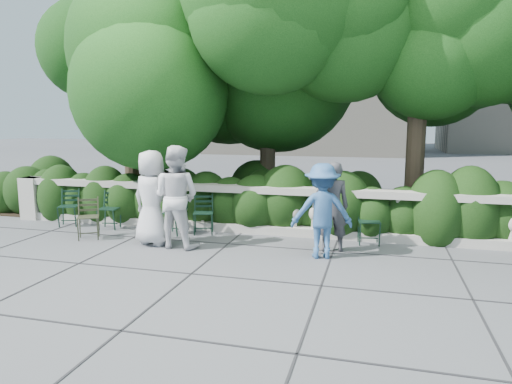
% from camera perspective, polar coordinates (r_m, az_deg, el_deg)
% --- Properties ---
extents(ground, '(90.00, 90.00, 0.00)m').
position_cam_1_polar(ground, '(7.94, -1.89, -8.23)').
color(ground, '#494A50').
rests_on(ground, ground).
extents(balustrade, '(12.00, 0.44, 1.00)m').
position_cam_1_polar(balustrade, '(9.51, 1.25, -2.34)').
color(balustrade, '#9E998E').
rests_on(balustrade, ground).
extents(shrub_hedge, '(15.00, 2.60, 1.70)m').
position_cam_1_polar(shrub_hedge, '(10.75, 2.77, -3.68)').
color(shrub_hedge, black).
rests_on(shrub_hedge, ground).
extents(tree_canopy, '(15.04, 6.52, 6.78)m').
position_cam_1_polar(tree_canopy, '(10.69, 6.94, 17.56)').
color(tree_canopy, '#3F3023').
rests_on(tree_canopy, ground).
extents(chair_a, '(0.50, 0.53, 0.84)m').
position_cam_1_polar(chair_a, '(10.40, -18.12, -4.56)').
color(chair_a, black).
rests_on(chair_a, ground).
extents(chair_b, '(0.58, 0.61, 0.84)m').
position_cam_1_polar(chair_b, '(10.99, -22.46, -4.08)').
color(chair_b, black).
rests_on(chair_b, ground).
extents(chair_c, '(0.55, 0.57, 0.84)m').
position_cam_1_polar(chair_c, '(9.60, -10.65, -5.36)').
color(chair_c, black).
rests_on(chair_c, ground).
extents(chair_d, '(0.57, 0.59, 0.84)m').
position_cam_1_polar(chair_d, '(9.49, -6.62, -5.43)').
color(chair_d, black).
rests_on(chair_d, ground).
extents(chair_e, '(0.50, 0.54, 0.84)m').
position_cam_1_polar(chair_e, '(8.91, 13.96, -6.59)').
color(chair_e, black).
rests_on(chair_e, ground).
extents(chair_weathered, '(0.62, 0.64, 0.84)m').
position_cam_1_polar(chair_weathered, '(9.63, -20.19, -5.72)').
color(chair_weathered, black).
rests_on(chair_weathered, ground).
extents(person_businessman, '(0.99, 0.77, 1.80)m').
position_cam_1_polar(person_businessman, '(8.83, -12.88, -0.71)').
color(person_businessman, silver).
rests_on(person_businessman, ground).
extents(person_woman_grey, '(0.67, 0.51, 1.63)m').
position_cam_1_polar(person_woman_grey, '(8.28, 9.52, -1.83)').
color(person_woman_grey, '#3A3A3E').
rests_on(person_woman_grey, ground).
extents(person_casual_man, '(0.99, 0.80, 1.90)m').
position_cam_1_polar(person_casual_man, '(8.56, -10.00, -0.59)').
color(person_casual_man, silver).
rests_on(person_casual_man, ground).
extents(person_older_blue, '(1.17, 0.85, 1.63)m').
position_cam_1_polar(person_older_blue, '(7.87, 8.25, -2.35)').
color(person_older_blue, '#2D5689').
rests_on(person_older_blue, ground).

